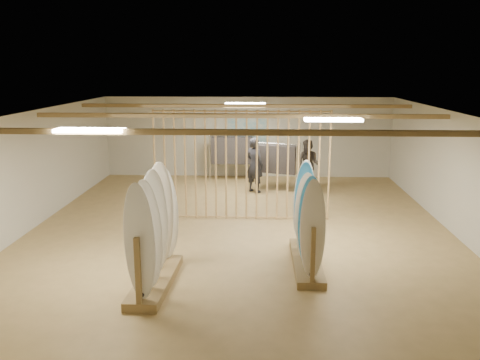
{
  "coord_description": "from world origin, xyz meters",
  "views": [
    {
      "loc": [
        0.53,
        -11.72,
        3.83
      ],
      "look_at": [
        0.0,
        0.0,
        1.2
      ],
      "focal_mm": 38.0,
      "sensor_mm": 36.0,
      "label": 1
    }
  ],
  "objects_px": {
    "rack_left": "(154,247)",
    "shopper_a": "(255,161)",
    "clothing_rack_b": "(276,159)",
    "clothing_rack_a": "(232,150)",
    "shopper_b": "(308,161)",
    "rack_right": "(307,234)"
  },
  "relations": [
    {
      "from": "rack_left",
      "to": "shopper_b",
      "type": "distance_m",
      "value": 8.33
    },
    {
      "from": "clothing_rack_b",
      "to": "shopper_b",
      "type": "relative_size",
      "value": 0.87
    },
    {
      "from": "clothing_rack_a",
      "to": "rack_right",
      "type": "bearing_deg",
      "value": -77.31
    },
    {
      "from": "clothing_rack_a",
      "to": "clothing_rack_b",
      "type": "bearing_deg",
      "value": -43.93
    },
    {
      "from": "clothing_rack_a",
      "to": "shopper_a",
      "type": "relative_size",
      "value": 0.83
    },
    {
      "from": "rack_left",
      "to": "shopper_b",
      "type": "bearing_deg",
      "value": 68.11
    },
    {
      "from": "rack_left",
      "to": "shopper_a",
      "type": "relative_size",
      "value": 1.14
    },
    {
      "from": "rack_right",
      "to": "clothing_rack_a",
      "type": "height_order",
      "value": "rack_right"
    },
    {
      "from": "rack_right",
      "to": "shopper_a",
      "type": "distance_m",
      "value": 6.05
    },
    {
      "from": "clothing_rack_b",
      "to": "clothing_rack_a",
      "type": "bearing_deg",
      "value": 156.74
    },
    {
      "from": "clothing_rack_a",
      "to": "shopper_b",
      "type": "relative_size",
      "value": 0.91
    },
    {
      "from": "rack_left",
      "to": "clothing_rack_a",
      "type": "height_order",
      "value": "rack_left"
    },
    {
      "from": "clothing_rack_a",
      "to": "shopper_b",
      "type": "xyz_separation_m",
      "value": [
        2.51,
        -1.0,
        -0.16
      ]
    },
    {
      "from": "rack_left",
      "to": "clothing_rack_a",
      "type": "distance_m",
      "value": 8.67
    },
    {
      "from": "rack_left",
      "to": "clothing_rack_b",
      "type": "height_order",
      "value": "rack_left"
    },
    {
      "from": "shopper_a",
      "to": "shopper_b",
      "type": "xyz_separation_m",
      "value": [
        1.71,
        0.62,
        -0.09
      ]
    },
    {
      "from": "rack_left",
      "to": "clothing_rack_b",
      "type": "relative_size",
      "value": 1.44
    },
    {
      "from": "rack_left",
      "to": "shopper_a",
      "type": "xyz_separation_m",
      "value": [
        1.65,
        7.0,
        0.26
      ]
    },
    {
      "from": "clothing_rack_a",
      "to": "shopper_b",
      "type": "bearing_deg",
      "value": -23.36
    },
    {
      "from": "rack_right",
      "to": "shopper_b",
      "type": "xyz_separation_m",
      "value": [
        0.58,
        6.56,
        0.23
      ]
    },
    {
      "from": "rack_left",
      "to": "shopper_a",
      "type": "height_order",
      "value": "rack_left"
    },
    {
      "from": "clothing_rack_b",
      "to": "shopper_b",
      "type": "bearing_deg",
      "value": 36.82
    }
  ]
}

